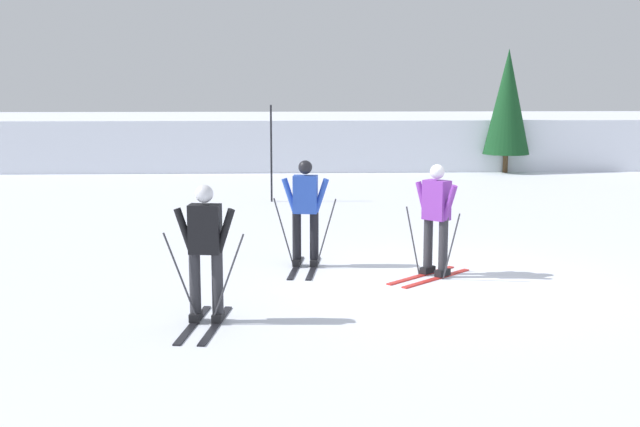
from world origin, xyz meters
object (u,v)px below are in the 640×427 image
object	(u,v)px
skier_purple	(436,217)
trail_marker_pole	(271,154)
skier_black	(205,250)
skier_blue	(305,210)
conifer_far_left	(508,102)

from	to	relation	value
skier_purple	trail_marker_pole	bearing A→B (deg)	108.19
skier_black	skier_purple	bearing A→B (deg)	35.24
skier_black	trail_marker_pole	distance (m)	10.25
skier_blue	skier_purple	world-z (taller)	same
skier_purple	trail_marker_pole	xyz separation A→B (m)	(-2.60, 7.93, 0.27)
skier_blue	conifer_far_left	bearing A→B (deg)	62.92
skier_blue	conifer_far_left	size ratio (longest dim) A/B	0.43
trail_marker_pole	conifer_far_left	size ratio (longest dim) A/B	0.60
skier_black	conifer_far_left	xyz separation A→B (m)	(8.13, 16.38, 1.36)
trail_marker_pole	conifer_far_left	world-z (taller)	conifer_far_left
conifer_far_left	skier_blue	bearing A→B (deg)	-117.08
skier_blue	skier_black	size ratio (longest dim) A/B	1.00
skier_purple	skier_black	bearing A→B (deg)	-144.76
skier_blue	trail_marker_pole	world-z (taller)	trail_marker_pole
conifer_far_left	skier_purple	bearing A→B (deg)	-109.10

